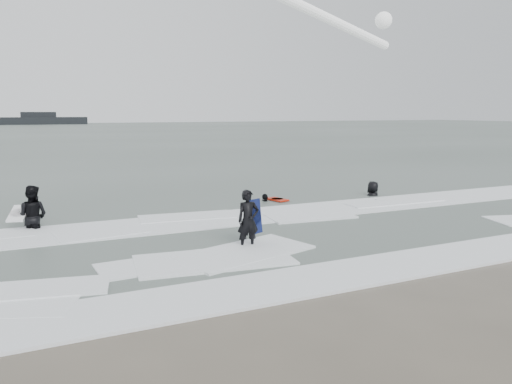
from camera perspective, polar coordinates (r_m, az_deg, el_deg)
name	(u,v)px	position (r m, az deg, el deg)	size (l,w,h in m)	color
ground	(341,266)	(12.42, 9.71, -8.39)	(320.00, 320.00, 0.00)	brown
sea	(72,133)	(90.09, -20.32, 6.29)	(320.00, 320.00, 0.00)	#47544C
surfer_centre	(248,249)	(13.72, -0.89, -6.56)	(0.61, 0.40, 1.66)	black
surfer_wading	(34,230)	(17.44, -24.07, -3.96)	(0.96, 0.75, 1.98)	black
surfer_right_near	(265,202)	(20.65, 1.06, -1.20)	(0.89, 0.37, 1.52)	black
surfer_right_far	(373,197)	(22.65, 13.20, -0.52)	(0.90, 0.58, 1.83)	black
surf_foam	(273,232)	(15.49, 2.00, -4.57)	(30.03, 9.06, 0.09)	white
bodyboards	(189,208)	(16.95, -7.63, -1.86)	(10.43, 6.60, 1.25)	#0E1644
vessel_horizon	(39,120)	(156.70, -23.58, 7.56)	(26.09, 4.66, 3.54)	black
airshow_jet	(289,6)	(74.33, 3.84, 20.50)	(49.18, 20.97, 8.44)	silver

